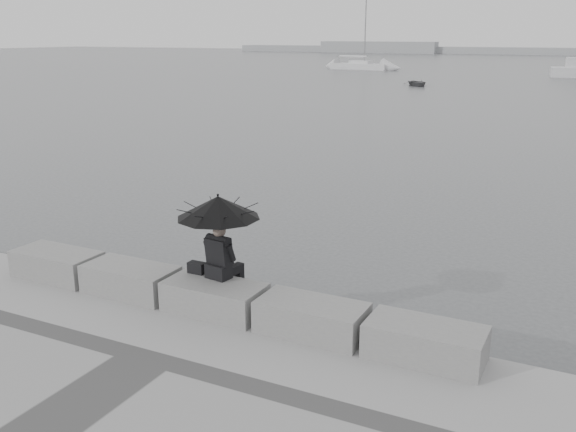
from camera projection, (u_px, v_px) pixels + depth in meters
The scene contains 11 objects.
ground at pixel (231, 330), 10.78m from camera, with size 360.00×360.00×0.00m, color #46494B.
stone_block_far_left at pixel (57, 264), 11.66m from camera, with size 1.60×0.80×0.50m, color slate.
stone_block_left at pixel (131, 280), 10.93m from camera, with size 1.60×0.80×0.50m, color slate.
stone_block_centre at pixel (215, 298), 10.19m from camera, with size 1.60×0.80×0.50m, color slate.
stone_block_right at pixel (312, 318), 9.46m from camera, with size 1.60×0.80×0.50m, color slate.
stone_block_far_right at pixel (425, 342), 8.72m from camera, with size 1.60×0.80×0.50m, color slate.
seated_person at pixel (218, 216), 10.09m from camera, with size 1.34×1.34×1.39m.
bag at pixel (197, 268), 10.53m from camera, with size 0.29×0.16×0.18m, color black.
distant_landmass at pixel (555, 51), 146.73m from camera, with size 180.00×8.00×2.80m.
sailboat_left at pixel (361, 66), 88.17m from camera, with size 8.64×3.54×12.90m.
dinghy at pixel (418, 83), 60.76m from camera, with size 3.10×1.31×0.52m, color slate.
Camera 1 is at (5.29, -8.36, 4.80)m, focal length 40.00 mm.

